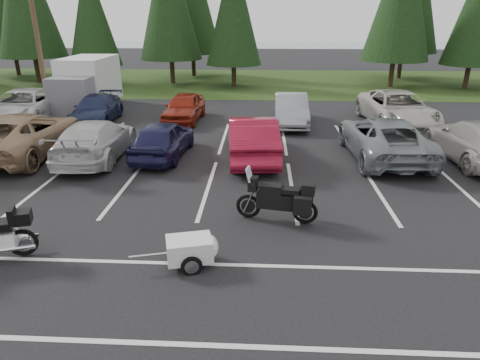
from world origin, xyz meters
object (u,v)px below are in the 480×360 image
car_near_5 (252,138)px  car_far_1 (96,109)px  car_near_2 (24,134)px  car_far_4 (397,109)px  car_near_3 (96,140)px  box_truck (84,85)px  car_far_3 (291,110)px  car_far_0 (24,106)px  utility_pole (35,25)px  car_near_6 (384,138)px  car_far_2 (184,107)px  adventure_motorcycle (277,195)px  cargo_trailer (190,252)px  car_near_7 (476,141)px  car_near_4 (163,139)px

car_near_5 → car_far_1: bearing=-39.2°
car_near_2 → car_far_4: (16.02, 5.65, -0.01)m
car_near_3 → box_truck: bearing=-67.8°
car_far_1 → car_far_3: size_ratio=1.03×
car_near_5 → car_far_0: (-11.91, 5.50, -0.02)m
utility_pole → car_near_2: utility_pole is taller
car_far_1 → car_far_3: 9.93m
car_far_1 → utility_pole: bearing=143.4°
utility_pole → car_far_1: (3.73, -2.43, -4.02)m
car_near_6 → car_far_0: car_far_0 is taller
utility_pole → car_far_2: bearing=-13.0°
car_far_4 → car_far_2: bearing=174.2°
car_near_5 → adventure_motorcycle: size_ratio=2.05×
car_far_1 → adventure_motorcycle: adventure_motorcycle is taller
car_near_5 → car_far_3: size_ratio=1.11×
car_far_2 → cargo_trailer: size_ratio=2.92×
car_near_7 → car_far_0: car_far_0 is taller
car_far_0 → cargo_trailer: bearing=-55.7°
utility_pole → car_near_6: utility_pole is taller
car_far_3 → car_near_7: bearing=-38.9°
car_near_5 → cargo_trailer: 7.73m
car_near_4 → adventure_motorcycle: bearing=132.7°
car_near_6 → car_far_3: 6.11m
box_truck → car_near_7: box_truck is taller
car_near_4 → car_far_4: (10.54, 5.63, 0.11)m
car_near_5 → car_near_6: bearing=179.0°
car_far_1 → car_far_3: car_far_3 is taller
car_far_0 → car_near_7: bearing=-19.9°
utility_pole → car_far_3: (13.65, -2.36, -3.95)m
car_far_0 → adventure_motorcycle: 16.69m
car_far_1 → car_near_2: bearing=-102.1°
car_far_1 → car_far_0: bearing=176.1°
car_far_3 → car_near_6: bearing=-57.1°
car_near_2 → utility_pole: bearing=-70.3°
utility_pole → car_near_5: utility_pole is taller
box_truck → car_near_6: box_truck is taller
car_far_4 → cargo_trailer: (-8.27, -13.29, -0.50)m
car_far_3 → car_far_4: 5.27m
car_far_0 → car_far_4: 19.00m
car_near_7 → car_far_4: bearing=-79.6°
cargo_trailer → car_near_5: bearing=66.4°
box_truck → car_near_7: 20.05m
car_near_3 → car_far_4: bearing=-157.1°
cargo_trailer → car_far_2: bearing=85.5°
car_near_2 → car_far_1: (0.83, 5.46, -0.16)m
car_near_5 → car_far_1: size_ratio=1.08×
car_near_5 → car_far_0: size_ratio=0.87×
car_near_4 → car_near_5: car_near_5 is taller
car_near_4 → car_far_1: bearing=-45.1°
car_near_6 → car_near_4: bearing=0.4°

